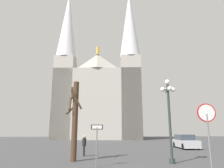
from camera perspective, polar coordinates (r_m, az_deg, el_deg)
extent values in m
cube|color=#ADA89E|center=(49.82, -3.78, -5.98)|extent=(20.87, 13.13, 15.77)
pyramid|color=#ADA89E|center=(47.54, -4.09, 6.29)|extent=(7.10, 2.72, 3.50)
cylinder|color=gold|center=(48.47, -4.04, 9.25)|extent=(0.70, 0.70, 1.80)
cube|color=#ADA89E|center=(48.09, -13.27, -3.59)|extent=(4.90, 4.90, 18.81)
cone|color=silver|center=(53.94, -12.26, 15.80)|extent=(4.90, 4.90, 17.49)
cube|color=#ADA89E|center=(46.66, 5.33, -3.61)|extent=(4.90, 4.90, 18.81)
cone|color=silver|center=(52.67, 4.91, 16.28)|extent=(4.90, 4.90, 17.49)
cylinder|color=slate|center=(10.81, 25.59, -14.91)|extent=(0.08, 0.08, 2.80)
cylinder|color=red|center=(10.82, 24.86, -7.29)|extent=(0.88, 0.13, 0.88)
cylinder|color=white|center=(10.80, 24.91, -7.27)|extent=(0.77, 0.08, 0.77)
cylinder|color=slate|center=(12.23, -4.30, -17.08)|extent=(0.07, 0.07, 2.21)
cube|color=black|center=(12.19, -4.21, -11.90)|extent=(0.69, 0.08, 0.28)
cube|color=white|center=(12.17, -4.21, -11.90)|extent=(0.58, 0.05, 0.19)
cylinder|color=#2D3833|center=(13.93, 15.84, -10.30)|extent=(0.16, 0.16, 5.03)
cylinder|color=#2D3833|center=(14.05, 16.46, -19.96)|extent=(0.36, 0.36, 0.30)
sphere|color=white|center=(14.28, 15.19, 0.52)|extent=(0.34, 0.34, 0.34)
sphere|color=white|center=(14.30, 16.66, -1.54)|extent=(0.31, 0.31, 0.31)
cylinder|color=#2D3833|center=(14.24, 15.99, -1.53)|extent=(0.05, 0.36, 0.05)
sphere|color=white|center=(14.50, 14.83, -1.80)|extent=(0.31, 0.31, 0.31)
cylinder|color=#2D3833|center=(14.34, 15.07, -1.67)|extent=(0.36, 0.05, 0.05)
sphere|color=white|center=(14.05, 13.94, -1.51)|extent=(0.31, 0.31, 0.31)
cylinder|color=#2D3833|center=(14.11, 14.63, -1.52)|extent=(0.05, 0.36, 0.05)
sphere|color=white|center=(13.84, 15.81, -1.24)|extent=(0.31, 0.31, 0.31)
cylinder|color=#2D3833|center=(14.01, 15.56, -1.38)|extent=(0.36, 0.05, 0.05)
cylinder|color=#473323|center=(14.59, -10.32, -9.88)|extent=(0.40, 0.40, 5.43)
cylinder|color=#473323|center=(14.73, -11.60, -5.36)|extent=(0.14, 0.86, 1.04)
cylinder|color=#473323|center=(14.81, -11.10, -2.39)|extent=(0.20, 0.68, 0.98)
cylinder|color=#473323|center=(14.36, -9.93, -4.21)|extent=(0.87, 0.31, 1.40)
cylinder|color=#473323|center=(14.82, -11.72, -7.33)|extent=(0.45, 0.91, 0.61)
cube|color=#B7B7BC|center=(25.64, 19.85, -15.36)|extent=(2.04, 4.48, 0.79)
cube|color=#333D47|center=(25.81, 19.55, -13.80)|extent=(1.73, 2.55, 0.61)
cylinder|color=black|center=(24.56, 22.91, -15.79)|extent=(0.26, 0.65, 0.64)
cylinder|color=black|center=(23.99, 19.33, -16.16)|extent=(0.26, 0.65, 0.64)
cylinder|color=black|center=(27.31, 20.37, -15.59)|extent=(0.26, 0.65, 0.64)
cylinder|color=black|center=(26.80, 17.11, -15.88)|extent=(0.26, 0.65, 0.64)
cylinder|color=black|center=(17.42, -7.90, -18.02)|extent=(0.12, 0.12, 0.80)
cylinder|color=black|center=(17.26, -7.76, -18.07)|extent=(0.12, 0.12, 0.80)
cylinder|color=black|center=(17.29, -7.76, -15.73)|extent=(0.32, 0.32, 0.60)
sphere|color=tan|center=(17.27, -7.72, -14.38)|extent=(0.22, 0.22, 0.22)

